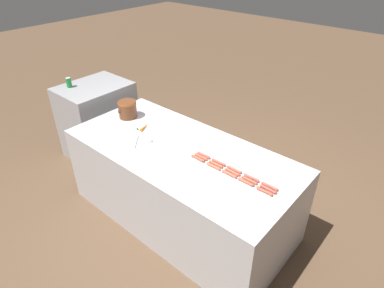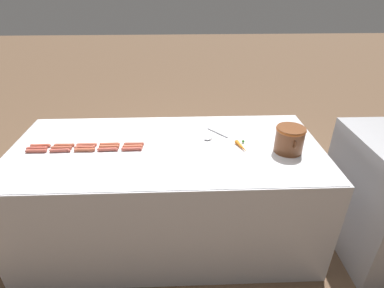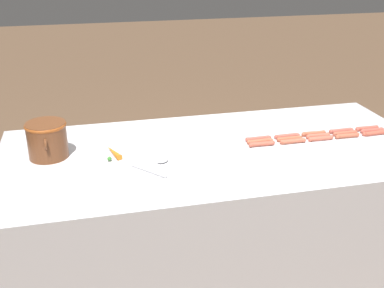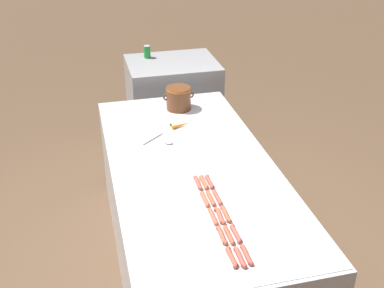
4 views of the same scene
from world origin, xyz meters
The scene contains 22 objects.
ground_plane centered at (0.00, 0.00, 0.00)m, with size 20.00×20.00×0.00m, color brown.
griddle_counter centered at (0.00, 0.00, 0.44)m, with size 1.09×2.35×0.89m.
back_cabinet centered at (0.22, 1.73, 0.50)m, with size 0.88×0.69×1.00m, color #A0A0A4.
hot_dog_0 centered at (-0.03, -0.94, 0.90)m, with size 0.03×0.15×0.03m.
hot_dog_1 centered at (-0.03, -0.77, 0.90)m, with size 0.03×0.15×0.03m.
hot_dog_2 centered at (-0.03, -0.60, 0.90)m, with size 0.03×0.15×0.03m.
hot_dog_3 centered at (-0.03, -0.43, 0.90)m, with size 0.03×0.15×0.03m.
hot_dog_4 centered at (-0.03, -0.25, 0.90)m, with size 0.03×0.15×0.03m.
hot_dog_5 centered at (0.01, -0.96, 0.90)m, with size 0.03×0.15×0.03m.
hot_dog_6 centered at (0.01, -0.78, 0.90)m, with size 0.03×0.15×0.03m.
hot_dog_7 centered at (0.01, -0.60, 0.90)m, with size 0.03×0.15×0.03m.
hot_dog_8 centered at (0.01, -0.43, 0.90)m, with size 0.03×0.15×0.03m.
hot_dog_9 centered at (0.01, -0.25, 0.90)m, with size 0.03×0.15×0.03m.
hot_dog_10 centered at (0.05, -0.95, 0.90)m, with size 0.03×0.15×0.03m.
hot_dog_11 centered at (0.05, -0.77, 0.90)m, with size 0.03×0.15×0.03m.
hot_dog_12 centered at (0.05, -0.60, 0.90)m, with size 0.03×0.15×0.03m.
hot_dog_13 centered at (0.05, -0.43, 0.90)m, with size 0.03×0.15×0.03m.
hot_dog_14 centered at (0.05, -0.25, 0.90)m, with size 0.03×0.15×0.03m.
bean_pot centered at (0.10, 0.90, 0.99)m, with size 0.26×0.21×0.19m.
serving_spoon centered at (-0.13, 0.35, 0.89)m, with size 0.23×0.20×0.02m.
carrot centered at (0.05, 0.57, 0.90)m, with size 0.18×0.08×0.03m.
soda_can centered at (0.01, 1.91, 1.06)m, with size 0.07×0.07×0.13m.
Camera 1 is at (-1.93, -1.82, 2.62)m, focal length 30.61 mm.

